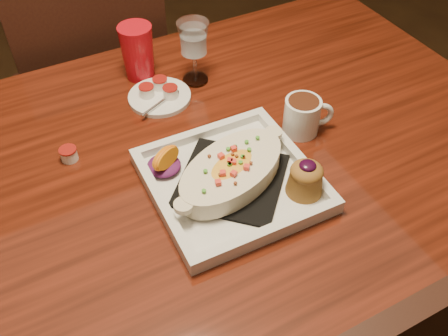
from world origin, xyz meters
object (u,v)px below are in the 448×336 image
table (176,197)px  goblet (193,42)px  coffee_mug (303,115)px  saucer (159,95)px  red_tumbler (138,52)px  plate (237,176)px  chair_far (96,92)px

table → goblet: goblet is taller
coffee_mug → saucer: bearing=152.7°
coffee_mug → goblet: size_ratio=0.69×
goblet → red_tumbler: bearing=143.9°
plate → saucer: bearing=95.7°
red_tumbler → goblet: bearing=-36.1°
table → saucer: saucer is taller
plate → red_tumbler: red_tumbler is taller
red_tumbler → coffee_mug: bearing=-56.6°
table → chair_far: bearing=90.0°
table → plate: (0.08, -0.11, 0.13)m
table → red_tumbler: red_tumbler is taller
goblet → chair_far: bearing=112.0°
saucer → coffee_mug: bearing=-47.3°
goblet → saucer: size_ratio=1.06×
goblet → plate: bearing=-102.8°
chair_far → coffee_mug: 0.77m
red_tumbler → plate: bearing=-86.0°
chair_far → saucer: bearing=98.0°
plate → goblet: size_ratio=2.02×
chair_far → coffee_mug: chair_far is taller
goblet → red_tumbler: goblet is taller
plate → saucer: (-0.02, 0.31, -0.02)m
chair_far → saucer: size_ratio=6.60×
chair_far → goblet: bearing=112.0°
table → red_tumbler: bearing=80.0°
coffee_mug → saucer: (-0.22, 0.24, -0.03)m
table → chair_far: (-0.00, 0.63, -0.15)m
table → goblet: size_ratio=10.00×
table → chair_far: size_ratio=1.61×
coffee_mug → saucer: 0.33m
plate → goblet: bearing=78.5°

